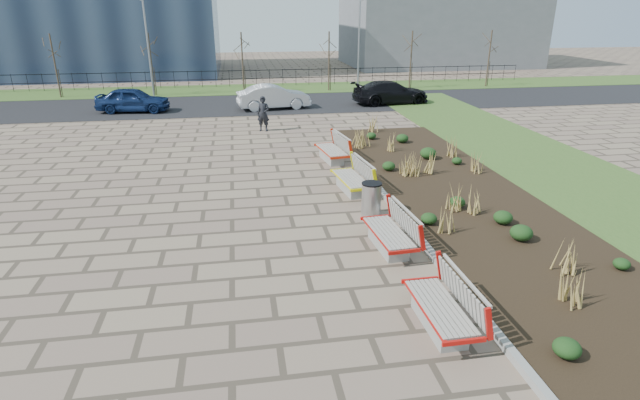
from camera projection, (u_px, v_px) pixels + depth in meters
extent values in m
plane|color=#7B6955|center=(273.00, 296.00, 10.41)|extent=(120.00, 120.00, 0.00)
cube|color=black|center=(456.00, 194.00, 15.93)|extent=(4.50, 18.00, 0.10)
cube|color=gray|center=(386.00, 197.00, 15.57)|extent=(0.16, 18.00, 0.15)
cube|color=#33511E|center=(590.00, 186.00, 16.66)|extent=(5.00, 38.00, 0.04)
cube|color=#33511E|center=(244.00, 89.00, 36.15)|extent=(80.00, 5.00, 0.04)
cube|color=black|center=(246.00, 104.00, 30.64)|extent=(80.00, 7.00, 0.02)
cylinder|color=#B2B2B7|center=(371.00, 200.00, 14.21)|extent=(0.55, 0.55, 0.98)
imported|color=black|center=(263.00, 114.00, 23.88)|extent=(0.70, 0.56, 1.67)
imported|color=#12234F|center=(133.00, 100.00, 28.23)|extent=(4.15, 2.02, 1.36)
imported|color=#B0B1B8|center=(274.00, 97.00, 29.08)|extent=(4.36, 2.00, 1.39)
imported|color=black|center=(391.00, 92.00, 30.65)|extent=(4.92, 2.46, 1.37)
cube|color=slate|center=(438.00, 13.00, 50.25)|extent=(18.00, 12.00, 10.00)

